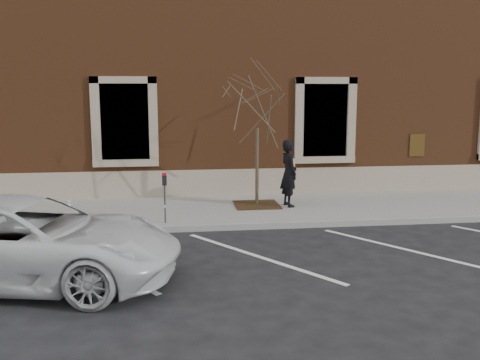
{
  "coord_description": "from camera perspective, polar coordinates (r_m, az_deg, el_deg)",
  "views": [
    {
      "loc": [
        -1.7,
        -12.39,
        3.29
      ],
      "look_at": [
        0.0,
        0.6,
        1.1
      ],
      "focal_mm": 40.0,
      "sensor_mm": 36.0,
      "label": 1
    }
  ],
  "objects": [
    {
      "name": "ground",
      "position": [
        12.93,
        0.35,
        -5.25
      ],
      "size": [
        120.0,
        120.0,
        0.0
      ],
      "primitive_type": "plane",
      "color": "#28282B",
      "rests_on": "ground"
    },
    {
      "name": "white_truck",
      "position": [
        9.95,
        -21.98,
        -6.05
      ],
      "size": [
        5.73,
        3.49,
        1.48
      ],
      "primitive_type": "imported",
      "rotation": [
        0.0,
        0.0,
        1.37
      ],
      "color": "silver",
      "rests_on": "ground"
    },
    {
      "name": "parking_stripes",
      "position": [
        10.84,
        1.94,
        -8.17
      ],
      "size": [
        28.0,
        4.4,
        0.01
      ],
      "primitive_type": null,
      "color": "silver",
      "rests_on": "ground"
    },
    {
      "name": "parking_meter",
      "position": [
        12.85,
        -8.05,
        -0.9
      ],
      "size": [
        0.11,
        0.08,
        1.22
      ],
      "rotation": [
        0.0,
        0.0,
        -0.34
      ],
      "color": "#595B60",
      "rests_on": "sidewalk_near"
    },
    {
      "name": "tree_grate",
      "position": [
        14.86,
        1.8,
        -2.65
      ],
      "size": [
        1.22,
        1.22,
        0.03
      ],
      "primitive_type": "cube",
      "color": "#3F2B14",
      "rests_on": "sidewalk_near"
    },
    {
      "name": "curb_near",
      "position": [
        12.86,
        0.38,
        -4.98
      ],
      "size": [
        40.0,
        0.12,
        0.15
      ],
      "primitive_type": "cube",
      "color": "#9E9E99",
      "rests_on": "ground"
    },
    {
      "name": "building_civic",
      "position": [
        20.21,
        -2.69,
        11.48
      ],
      "size": [
        40.0,
        8.62,
        8.0
      ],
      "color": "brown",
      "rests_on": "ground"
    },
    {
      "name": "man",
      "position": [
        14.66,
        5.23,
        0.74
      ],
      "size": [
        0.56,
        0.74,
        1.84
      ],
      "primitive_type": "imported",
      "rotation": [
        0.0,
        0.0,
        1.76
      ],
      "color": "black",
      "rests_on": "sidewalk_near"
    },
    {
      "name": "sidewalk_near",
      "position": [
        14.6,
        -0.59,
        -3.23
      ],
      "size": [
        40.0,
        3.5,
        0.15
      ],
      "primitive_type": "cube",
      "color": "gray",
      "rests_on": "ground"
    },
    {
      "name": "sapling",
      "position": [
        14.53,
        1.86,
        7.85
      ],
      "size": [
        2.34,
        2.34,
        3.9
      ],
      "color": "brown",
      "rests_on": "sidewalk_near"
    }
  ]
}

